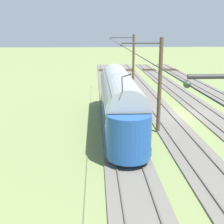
{
  "coord_description": "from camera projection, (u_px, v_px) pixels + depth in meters",
  "views": [
    {
      "loc": [
        8.09,
        25.41,
        7.47
      ],
      "look_at": [
        6.94,
        4.63,
        1.69
      ],
      "focal_mm": 47.57,
      "sensor_mm": 36.0,
      "label": 1
    }
  ],
  "objects": [
    {
      "name": "ground_plane",
      "position": [
        185.0,
        115.0,
        26.87
      ],
      "size": [
        220.0,
        220.0,
        0.0
      ],
      "primitive_type": "plane",
      "color": "olive"
    },
    {
      "name": "track_outer_siding",
      "position": [
        116.0,
        115.0,
        26.83
      ],
      "size": [
        2.8,
        80.0,
        0.18
      ],
      "color": "#666059",
      "rests_on": "ground"
    },
    {
      "name": "catenary_pole_mid_near",
      "position": [
        159.0,
        84.0,
        21.49
      ],
      "size": [
        3.05,
        0.28,
        6.98
      ],
      "color": "#4C3D28",
      "rests_on": "ground"
    },
    {
      "name": "catenary_pole_foreground",
      "position": [
        133.0,
        62.0,
        36.23
      ],
      "size": [
        3.05,
        0.28,
        6.98
      ],
      "color": "#4C3D28",
      "rests_on": "ground"
    },
    {
      "name": "vintage_streetcar",
      "position": [
        119.0,
        100.0,
        22.97
      ],
      "size": [
        2.65,
        15.95,
        5.13
      ],
      "color": "#1E4C93",
      "rests_on": "ground"
    },
    {
      "name": "track_adjacent_siding",
      "position": [
        207.0,
        113.0,
        27.27
      ],
      "size": [
        2.8,
        80.0,
        0.18
      ],
      "color": "#666059",
      "rests_on": "ground"
    },
    {
      "name": "track_third_siding",
      "position": [
        162.0,
        114.0,
        27.05
      ],
      "size": [
        2.8,
        80.0,
        0.18
      ],
      "color": "#666059",
      "rests_on": "ground"
    },
    {
      "name": "overhead_wire_run",
      "position": [
        135.0,
        52.0,
        14.0
      ],
      "size": [
        2.85,
        49.98,
        0.18
      ],
      "color": "black",
      "rests_on": "ground"
    }
  ]
}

